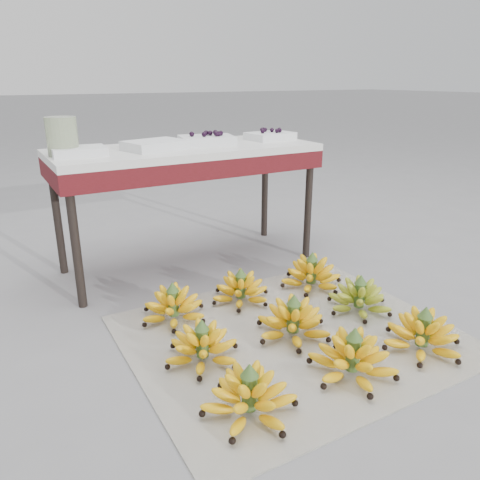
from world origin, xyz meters
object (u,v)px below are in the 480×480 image
bunch_back_right (311,275)px  glass_jar (62,136)px  tray_far_right (270,136)px  newspaper_mat (291,336)px  bunch_back_left (174,307)px  tray_far_left (79,151)px  bunch_front_center (353,359)px  bunch_front_right (423,335)px  bunch_mid_right (359,298)px  vendor_table (186,161)px  bunch_mid_center (293,322)px  bunch_back_center (241,290)px  bunch_mid_left (202,347)px  tray_right (207,140)px  bunch_front_left (249,397)px  tray_left (155,145)px

bunch_back_right → glass_jar: (-0.98, 0.58, 0.66)m
tray_far_right → newspaper_mat: bearing=-117.9°
bunch_back_left → tray_far_left: tray_far_left is taller
newspaper_mat → bunch_back_left: bearing=134.7°
bunch_front_center → bunch_back_right: size_ratio=0.82×
bunch_back_left → bunch_front_right: bearing=-36.8°
bunch_front_right → bunch_mid_right: size_ratio=1.02×
bunch_back_right → glass_jar: bearing=127.5°
bunch_front_right → tray_far_left: tray_far_left is taller
tray_far_left → bunch_front_center: bearing=-63.4°
vendor_table → tray_far_left: size_ratio=5.55×
vendor_table → tray_far_right: (0.53, 0.02, 0.10)m
bunch_mid_center → bunch_back_center: size_ratio=1.16×
bunch_mid_left → tray_far_left: 1.07m
newspaper_mat → tray_far_left: (-0.57, 0.88, 0.66)m
bunch_back_left → vendor_table: (0.32, 0.55, 0.51)m
newspaper_mat → bunch_mid_right: size_ratio=3.50×
bunch_front_right → tray_right: size_ratio=1.16×
bunch_mid_center → bunch_front_center: bearing=-65.6°
bunch_front_left → glass_jar: bearing=125.4°
newspaper_mat → tray_left: tray_left is taller
bunch_back_left → bunch_back_right: 0.71m
bunch_mid_left → tray_left: tray_left is taller
tray_far_left → bunch_back_right: bearing=-30.7°
newspaper_mat → bunch_front_left: 0.50m
bunch_mid_right → tray_left: size_ratio=1.12×
bunch_front_left → tray_far_right: 1.63m
bunch_mid_right → bunch_back_center: (-0.40, 0.34, -0.00)m
vendor_table → tray_far_right: bearing=2.1°
bunch_front_center → bunch_mid_right: (0.35, 0.34, -0.00)m
bunch_back_left → glass_jar: 0.91m
tray_far_left → glass_jar: bearing=153.6°
bunch_front_center → vendor_table: (-0.06, 1.22, 0.50)m
bunch_front_left → glass_jar: 1.41m
tray_right → tray_left: bearing=-171.5°
bunch_mid_left → glass_jar: size_ratio=1.83×
bunch_mid_left → bunch_mid_right: size_ratio=0.87×
bunch_front_right → bunch_back_center: 0.79m
bunch_back_center → tray_right: size_ratio=1.05×
bunch_front_right → bunch_back_left: bunch_front_right is taller
tray_far_right → bunch_back_right: bearing=-102.9°
bunch_back_right → bunch_back_left: bearing=155.7°
newspaper_mat → bunch_back_center: 0.37m
bunch_mid_center → tray_far_right: tray_far_right is taller
bunch_front_center → vendor_table: vendor_table is taller
bunch_mid_left → glass_jar: 1.14m
bunch_back_center → tray_left: tray_left is taller
bunch_mid_left → vendor_table: 1.08m
bunch_front_left → tray_right: bearing=93.0°
vendor_table → tray_left: 0.20m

